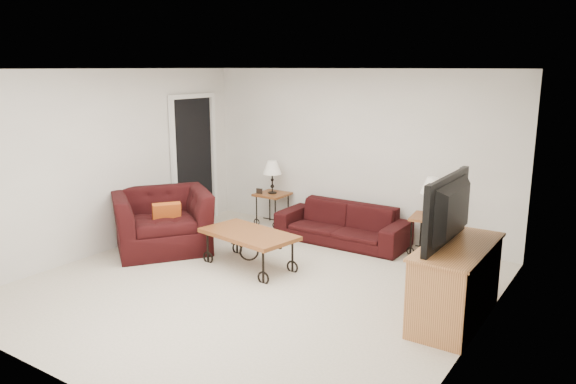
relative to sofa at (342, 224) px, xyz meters
The scene contains 20 objects.
ground 2.04m from the sofa, 92.21° to the right, with size 5.00×5.00×0.00m, color beige.
wall_back 1.08m from the sofa, 99.24° to the left, with size 5.00×0.02×2.50m, color white.
wall_front 4.62m from the sofa, 90.99° to the right, with size 5.00×0.02×2.50m, color white.
wall_left 3.42m from the sofa, 141.92° to the right, with size 0.02×5.00×2.50m, color white.
wall_right 3.30m from the sofa, 39.83° to the right, with size 0.02×5.00×2.50m, color white.
ceiling 3.00m from the sofa, 92.21° to the right, with size 5.00×5.00×0.00m, color white.
doorway 2.68m from the sofa, behind, with size 0.08×0.94×2.04m, color black.
sofa is the anchor object (origin of this frame).
side_table_left 1.38m from the sofa, behind, with size 0.49×0.49×0.53m, color brown.
side_table_right 1.26m from the sofa, ahead, with size 0.49×0.49×0.54m, color brown.
lamp_left 1.48m from the sofa, behind, with size 0.30×0.30×0.53m, color black, non-canonical shape.
lamp_right 1.37m from the sofa, ahead, with size 0.31×0.31×0.54m, color black, non-canonical shape.
photo_frame_left 1.55m from the sofa, behind, with size 0.11×0.01×0.09m, color black.
photo_frame_right 1.43m from the sofa, ahead, with size 0.11×0.01×0.09m, color black.
coffee_table 1.65m from the sofa, 108.11° to the right, with size 1.24×0.67×0.47m, color brown.
armchair 2.58m from the sofa, 139.24° to the right, with size 1.29×1.13×0.84m, color black.
throw_pillow 2.51m from the sofa, 136.13° to the right, with size 0.38×0.10×0.38m, color #B45A17.
tv_stand 2.70m from the sofa, 37.22° to the right, with size 0.56×1.34×0.80m, color #C68449.
television 2.82m from the sofa, 37.48° to the right, with size 1.20×0.16×0.69m, color black.
backpack 0.82m from the sofa, 13.44° to the right, with size 0.31×0.23×0.40m, color black.
Camera 1 is at (3.67, -4.85, 2.52)m, focal length 34.21 mm.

